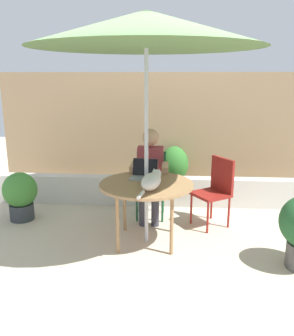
% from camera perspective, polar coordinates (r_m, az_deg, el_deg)
% --- Properties ---
extents(ground_plane, '(14.00, 14.00, 0.00)m').
position_cam_1_polar(ground_plane, '(4.28, -0.10, -11.64)').
color(ground_plane, beige).
extents(fence_back, '(5.19, 0.08, 1.95)m').
position_cam_1_polar(fence_back, '(6.00, 1.35, 5.77)').
color(fence_back, '#937756').
rests_on(fence_back, ground).
extents(planter_wall_low, '(4.67, 0.20, 0.43)m').
position_cam_1_polar(planter_wall_low, '(5.36, 0.87, -3.66)').
color(planter_wall_low, beige).
rests_on(planter_wall_low, ground).
extents(patio_table, '(1.06, 1.06, 0.72)m').
position_cam_1_polar(patio_table, '(4.04, -0.10, -3.19)').
color(patio_table, '#9E754C').
rests_on(patio_table, ground).
extents(patio_umbrella, '(2.44, 2.44, 2.53)m').
position_cam_1_polar(patio_umbrella, '(3.87, -0.11, 21.32)').
color(patio_umbrella, '#B7B7BC').
rests_on(patio_umbrella, ground).
extents(chair_occupied, '(0.40, 0.40, 0.88)m').
position_cam_1_polar(chair_occupied, '(4.89, 0.62, -1.78)').
color(chair_occupied, '#194C2D').
rests_on(chair_occupied, ground).
extents(chair_empty, '(0.55, 0.55, 0.88)m').
position_cam_1_polar(chair_empty, '(4.65, 10.99, -2.93)').
color(chair_empty, maroon).
rests_on(chair_empty, ground).
extents(person_seated, '(0.48, 0.48, 1.22)m').
position_cam_1_polar(person_seated, '(4.69, 0.51, -0.32)').
color(person_seated, maroon).
rests_on(person_seated, ground).
extents(laptop, '(0.33, 0.29, 0.21)m').
position_cam_1_polar(laptop, '(4.22, -0.45, -0.71)').
color(laptop, gray).
rests_on(laptop, patio_table).
extents(cat, '(0.27, 0.64, 0.17)m').
position_cam_1_polar(cat, '(3.81, 0.77, -2.10)').
color(cat, silver).
rests_on(cat, patio_table).
extents(potted_plant_near_fence, '(0.45, 0.45, 0.65)m').
position_cam_1_polar(potted_plant_near_fence, '(5.05, -19.63, -3.94)').
color(potted_plant_near_fence, '#33383D').
rests_on(potted_plant_near_fence, ground).
extents(potted_plant_by_chair, '(0.47, 0.47, 0.77)m').
position_cam_1_polar(potted_plant_by_chair, '(5.90, 4.35, -0.05)').
color(potted_plant_by_chair, '#9E5138').
rests_on(potted_plant_by_chair, ground).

